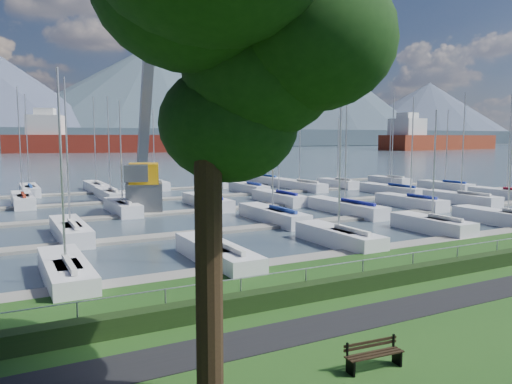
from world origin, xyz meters
TOP-DOWN VIEW (x-y plane):
  - path at (0.00, -3.00)m, footprint 160.00×2.00m
  - water at (0.00, 260.00)m, footprint 800.00×540.00m
  - hedge at (0.00, -0.40)m, footprint 80.00×0.70m
  - fence at (0.00, 0.00)m, footprint 80.00×0.04m
  - foothill at (0.00, 330.00)m, footprint 900.00×80.00m
  - mountains at (7.35, 404.62)m, footprint 1190.00×360.00m
  - docks at (0.00, 26.00)m, footprint 90.00×41.60m
  - bench_left at (-5.86, -6.31)m, footprint 1.83×0.57m
  - tree at (-9.89, -5.86)m, footprint 7.43×8.10m
  - crane at (-2.65, 29.29)m, footprint 5.35×13.46m
  - cargo_ship_mid at (38.09, 211.37)m, footprint 109.04×47.22m
  - cargo_ship_east at (197.66, 178.49)m, footprint 77.10×24.09m
  - sailboat_fleet at (0.01, 28.71)m, footprint 75.39×49.79m

SIDE VIEW (x-z plane):
  - water at x=0.00m, z-range -0.50..-0.30m
  - docks at x=0.00m, z-range -0.34..-0.09m
  - path at x=0.00m, z-range -0.01..0.03m
  - hedge at x=0.00m, z-range 0.00..0.70m
  - bench_left at x=-5.86m, z-range -0.01..0.84m
  - fence at x=0.00m, z-range 1.18..1.22m
  - cargo_ship_mid at x=38.09m, z-range -7.28..14.22m
  - cargo_ship_east at x=197.66m, z-range -6.94..14.56m
  - crane at x=-2.65m, z-range -5.85..16.50m
  - sailboat_fleet at x=0.01m, z-range -1.45..12.35m
  - foothill at x=0.00m, z-range 0.00..12.00m
  - tree at x=-9.89m, z-range 2.68..15.87m
  - mountains at x=7.35m, z-range -10.82..104.18m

